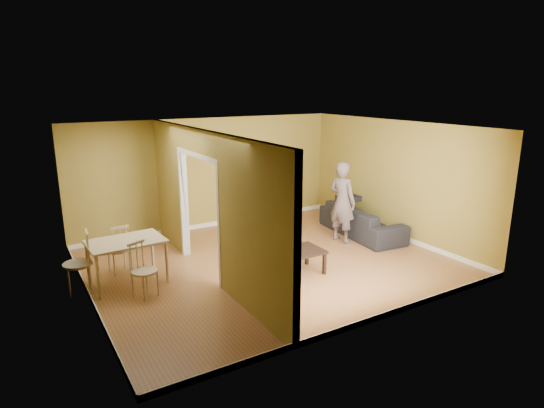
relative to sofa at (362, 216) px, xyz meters
The scene contains 16 objects.
room_shell 2.86m from the sofa, behind, with size 6.50×6.50×6.50m.
partition 4.01m from the sofa, behind, with size 0.22×5.50×2.60m, color olive, non-canonical shape.
wall_speaker 2.98m from the sofa, 117.59° to the left, with size 0.10×0.10×0.10m, color black.
sofa is the anchor object (origin of this frame).
person 0.93m from the sofa, 169.80° to the right, with size 0.59×0.76×2.08m, color slate.
bookshelf 2.93m from the sofa, 130.33° to the left, with size 0.74×0.32×1.76m.
paper_box_navy_a 2.87m from the sofa, 131.18° to the left, with size 0.40×0.26×0.21m, color navy.
paper_box_teal 2.89m from the sofa, 131.08° to the left, with size 0.44×0.29×0.23m, color #106253.
paper_box_navy_b 2.96m from the sofa, 131.24° to the left, with size 0.39×0.25×0.20m, color navy.
paper_box_navy_c 2.99m from the sofa, 130.48° to the left, with size 0.40×0.26×0.21m, color navy.
coffee_table 2.63m from the sofa, 154.99° to the right, with size 0.66×0.66×0.44m.
game_controller 2.69m from the sofa, 157.80° to the right, with size 0.15×0.04×0.03m, color white.
dining_table 5.25m from the sofa, behind, with size 1.24×0.83×0.78m.
chair_left 6.02m from the sofa, behind, with size 0.47×0.47×1.03m, color tan, non-canonical shape.
chair_near 5.17m from the sofa, behind, with size 0.41×0.41×0.90m, color #D3B787, non-canonical shape.
chair_far 5.30m from the sofa, behind, with size 0.42×0.42×0.92m, color tan, non-canonical shape.
Camera 1 is at (-4.15, -7.07, 3.31)m, focal length 30.00 mm.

